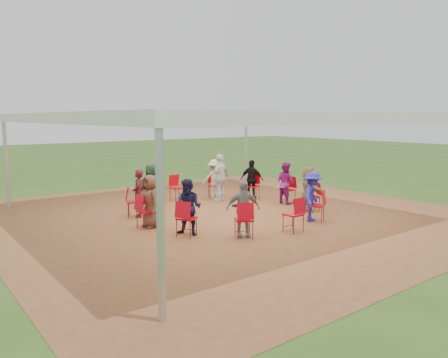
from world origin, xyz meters
TOP-DOWN VIEW (x-y plane):
  - ground at (0.00, 0.00)m, footprint 80.00×80.00m
  - dirt_patch at (0.00, 0.00)m, footprint 13.00×13.00m
  - tent at (0.00, 0.00)m, footprint 10.33×10.33m
  - chair_0 at (2.70, 0.07)m, footprint 0.45×0.43m
  - chair_1 at (2.30, 1.41)m, footprint 0.59×0.59m
  - chair_2 at (1.29, 2.38)m, footprint 0.58×0.59m
  - chair_3 at (-0.07, 2.70)m, footprint 0.43×0.45m
  - chair_4 at (-1.41, 2.30)m, footprint 0.59×0.59m
  - chair_5 at (-2.38, 1.29)m, footprint 0.59×0.58m
  - chair_6 at (-2.70, -0.07)m, footprint 0.45×0.43m
  - chair_7 at (-2.30, -1.41)m, footprint 0.59×0.59m
  - chair_8 at (-1.29, -2.38)m, footprint 0.58×0.59m
  - chair_9 at (0.07, -2.70)m, footprint 0.43×0.45m
  - chair_10 at (1.41, -2.30)m, footprint 0.59×0.59m
  - chair_11 at (2.38, -1.29)m, footprint 0.59×0.58m
  - person_seated_0 at (2.58, 0.07)m, footprint 0.41×0.69m
  - person_seated_1 at (2.20, 1.35)m, footprint 0.79×0.92m
  - person_seated_2 at (1.23, 2.27)m, footprint 1.01×0.82m
  - person_seated_3 at (-1.35, 2.20)m, footprint 1.36×1.09m
  - person_seated_4 at (-2.27, 1.23)m, footprint 0.54×0.61m
  - person_seated_5 at (-2.58, -0.07)m, footprint 0.40×0.69m
  - person_seated_6 at (-2.20, -1.35)m, footprint 0.69×0.78m
  - person_seated_7 at (-1.23, -2.27)m, footprint 0.92×0.76m
  - person_seated_8 at (1.35, -2.20)m, footprint 1.00×0.85m
  - person_seated_9 at (2.27, -1.23)m, footprint 1.05×1.37m
  - standing_person at (1.09, 1.74)m, footprint 1.08×0.82m
  - cable_coil at (0.97, 0.66)m, footprint 0.34×0.34m
  - laptop at (2.42, 0.06)m, footprint 0.28×0.35m

SIDE VIEW (x-z plane):
  - ground at x=0.00m, z-range 0.00..0.00m
  - dirt_patch at x=0.00m, z-range 0.01..0.01m
  - cable_coil at x=0.97m, z-range 0.01..0.04m
  - chair_0 at x=2.70m, z-range 0.00..0.90m
  - chair_1 at x=2.30m, z-range 0.00..0.90m
  - chair_2 at x=1.29m, z-range 0.00..0.90m
  - chair_3 at x=-0.07m, z-range 0.00..0.90m
  - chair_4 at x=-1.41m, z-range 0.00..0.90m
  - chair_5 at x=-2.38m, z-range 0.00..0.90m
  - chair_6 at x=-2.70m, z-range 0.00..0.90m
  - chair_7 at x=-2.30m, z-range 0.00..0.90m
  - chair_8 at x=-1.29m, z-range 0.00..0.90m
  - chair_9 at x=0.07m, z-range 0.00..0.90m
  - chair_10 at x=1.41m, z-range 0.00..0.90m
  - chair_11 at x=2.38m, z-range 0.00..0.90m
  - laptop at x=2.42m, z-range 0.55..0.78m
  - person_seated_0 at x=2.58m, z-range 0.01..1.41m
  - person_seated_1 at x=2.20m, z-range 0.01..1.41m
  - person_seated_2 at x=1.23m, z-range 0.01..1.41m
  - person_seated_3 at x=-1.35m, z-range 0.01..1.41m
  - person_seated_4 at x=-2.27m, z-range 0.01..1.41m
  - person_seated_5 at x=-2.58m, z-range 0.01..1.41m
  - person_seated_6 at x=-2.20m, z-range 0.01..1.41m
  - person_seated_7 at x=-1.23m, z-range 0.01..1.41m
  - person_seated_8 at x=1.35m, z-range 0.01..1.41m
  - person_seated_9 at x=2.27m, z-range 0.01..1.41m
  - standing_person at x=1.09m, z-range 0.01..1.65m
  - tent at x=0.00m, z-range 0.87..3.87m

